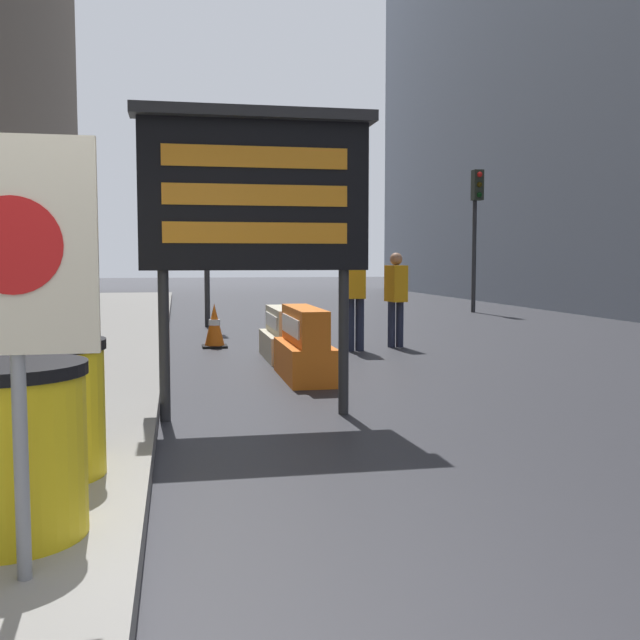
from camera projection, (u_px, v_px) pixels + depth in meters
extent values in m
plane|color=#2D2D33|center=(138.00, 614.00, 3.17)|extent=(120.00, 120.00, 0.00)
cylinder|color=yellow|center=(6.00, 456.00, 3.58)|extent=(0.75, 0.75, 0.78)
cylinder|color=black|center=(3.00, 369.00, 3.55)|extent=(0.78, 0.78, 0.06)
cylinder|color=yellow|center=(42.00, 413.00, 4.59)|extent=(0.75, 0.75, 0.78)
cylinder|color=black|center=(40.00, 345.00, 4.56)|extent=(0.78, 0.78, 0.06)
cylinder|color=gray|center=(20.00, 415.00, 3.07)|extent=(0.06, 0.06, 1.39)
cube|color=beige|center=(13.00, 245.00, 3.00)|extent=(0.66, 0.04, 0.88)
cylinder|color=red|center=(12.00, 245.00, 2.97)|extent=(0.40, 0.01, 0.40)
cylinder|color=#28282B|center=(164.00, 346.00, 6.91)|extent=(0.10, 0.10, 1.40)
cylinder|color=#28282B|center=(344.00, 342.00, 7.23)|extent=(0.10, 0.10, 1.40)
cube|color=black|center=(255.00, 196.00, 6.96)|extent=(2.13, 0.24, 1.38)
cube|color=#28282B|center=(255.00, 114.00, 6.83)|extent=(2.25, 0.34, 0.10)
cube|color=orange|center=(256.00, 157.00, 6.80)|extent=(1.70, 0.02, 0.19)
cube|color=orange|center=(256.00, 195.00, 6.83)|extent=(1.70, 0.02, 0.19)
cube|color=orange|center=(257.00, 233.00, 6.86)|extent=(1.70, 0.02, 0.19)
cube|color=orange|center=(304.00, 361.00, 9.42)|extent=(0.56, 1.67, 0.45)
cube|color=orange|center=(304.00, 325.00, 9.38)|extent=(0.34, 1.67, 0.45)
cube|color=white|center=(290.00, 326.00, 9.35)|extent=(0.02, 1.33, 0.23)
cube|color=beige|center=(283.00, 346.00, 11.33)|extent=(0.55, 1.62, 0.39)
cube|color=beige|center=(283.00, 320.00, 11.30)|extent=(0.33, 1.62, 0.39)
cube|color=white|center=(271.00, 321.00, 11.27)|extent=(0.02, 1.29, 0.19)
cube|color=black|center=(215.00, 346.00, 12.79)|extent=(0.42, 0.42, 0.04)
cone|color=orange|center=(214.00, 324.00, 12.76)|extent=(0.34, 0.34, 0.71)
cylinder|color=white|center=(214.00, 322.00, 12.75)|extent=(0.19, 0.19, 0.10)
cylinder|color=#2D2D30|center=(207.00, 239.00, 16.59)|extent=(0.12, 0.12, 3.89)
cube|color=#23281E|center=(206.00, 169.00, 16.31)|extent=(0.28, 0.28, 0.84)
sphere|color=#360605|center=(206.00, 155.00, 16.14)|extent=(0.15, 0.15, 0.15)
sphere|color=#392C06|center=(206.00, 168.00, 16.17)|extent=(0.15, 0.15, 0.15)
sphere|color=green|center=(206.00, 181.00, 16.19)|extent=(0.15, 0.15, 0.15)
cylinder|color=#2D2D30|center=(474.00, 242.00, 21.19)|extent=(0.12, 0.12, 4.00)
cube|color=#23281E|center=(477.00, 185.00, 20.91)|extent=(0.28, 0.28, 0.84)
sphere|color=red|center=(480.00, 174.00, 20.74)|extent=(0.15, 0.15, 0.15)
sphere|color=#392C06|center=(480.00, 185.00, 20.76)|extent=(0.15, 0.15, 0.15)
sphere|color=black|center=(479.00, 195.00, 20.78)|extent=(0.15, 0.15, 0.15)
cylinder|color=#23283D|center=(350.00, 325.00, 12.27)|extent=(0.14, 0.14, 0.87)
cylinder|color=#23283D|center=(360.00, 324.00, 12.30)|extent=(0.14, 0.14, 0.87)
cube|color=orange|center=(355.00, 277.00, 12.23)|extent=(0.32, 0.49, 0.69)
sphere|color=#A96677|center=(355.00, 249.00, 12.19)|extent=(0.24, 0.24, 0.24)
cylinder|color=#23283D|center=(392.00, 324.00, 12.81)|extent=(0.13, 0.13, 0.78)
cylinder|color=#23283D|center=(400.00, 324.00, 12.84)|extent=(0.13, 0.13, 0.78)
cube|color=orange|center=(396.00, 283.00, 12.77)|extent=(0.31, 0.46, 0.62)
sphere|color=#996B4E|center=(396.00, 259.00, 12.73)|extent=(0.22, 0.22, 0.22)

